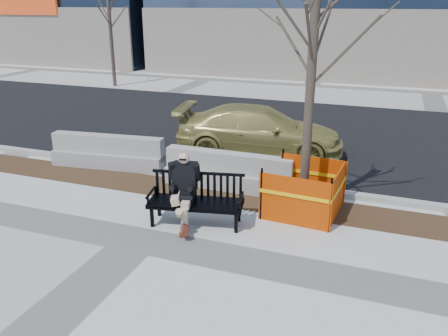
# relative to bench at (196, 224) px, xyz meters

# --- Properties ---
(ground) EXTENTS (120.00, 120.00, 0.00)m
(ground) POSITION_rel_bench_xyz_m (-0.78, -1.03, 0.00)
(ground) COLOR beige
(ground) RESTS_ON ground
(mulch_strip) EXTENTS (40.00, 1.20, 0.02)m
(mulch_strip) POSITION_rel_bench_xyz_m (-0.78, 1.57, 0.00)
(mulch_strip) COLOR #47301C
(mulch_strip) RESTS_ON ground
(asphalt_street) EXTENTS (60.00, 10.40, 0.01)m
(asphalt_street) POSITION_rel_bench_xyz_m (-0.78, 7.77, 0.00)
(asphalt_street) COLOR black
(asphalt_street) RESTS_ON ground
(curb) EXTENTS (60.00, 0.25, 0.12)m
(curb) POSITION_rel_bench_xyz_m (-0.78, 2.52, 0.06)
(curb) COLOR #9E9B93
(curb) RESTS_ON ground
(bench) EXTENTS (2.11, 1.11, 1.07)m
(bench) POSITION_rel_bench_xyz_m (0.00, 0.00, 0.00)
(bench) COLOR black
(bench) RESTS_ON ground
(seated_man) EXTENTS (0.85, 1.18, 1.50)m
(seated_man) POSITION_rel_bench_xyz_m (-0.27, -0.00, 0.00)
(seated_man) COLOR black
(seated_man) RESTS_ON ground
(tree_fence) EXTENTS (2.48, 2.48, 5.79)m
(tree_fence) POSITION_rel_bench_xyz_m (1.98, 1.36, 0.00)
(tree_fence) COLOR #EC3C00
(tree_fence) RESTS_ON ground
(sedan) EXTENTS (5.24, 2.80, 1.45)m
(sedan) POSITION_rel_bench_xyz_m (-0.08, 4.99, 0.00)
(sedan) COLOR #9E9448
(sedan) RESTS_ON ground
(jersey_barrier_left) EXTENTS (3.29, 1.01, 0.93)m
(jersey_barrier_left) POSITION_rel_bench_xyz_m (-3.70, 2.38, 0.00)
(jersey_barrier_left) COLOR gray
(jersey_barrier_left) RESTS_ON ground
(jersey_barrier_right) EXTENTS (3.25, 0.67, 0.93)m
(jersey_barrier_right) POSITION_rel_bench_xyz_m (-0.04, 2.10, 0.00)
(jersey_barrier_right) COLOR #A19F97
(jersey_barrier_right) RESTS_ON ground
(far_tree_left) EXTENTS (2.74, 2.74, 5.83)m
(far_tree_left) POSITION_rel_bench_xyz_m (-10.85, 13.72, 0.00)
(far_tree_left) COLOR #4D3C31
(far_tree_left) RESTS_ON ground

